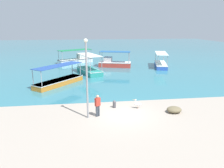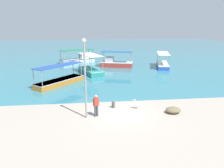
% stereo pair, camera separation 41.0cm
% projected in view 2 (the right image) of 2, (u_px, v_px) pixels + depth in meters
% --- Properties ---
extents(ground, '(120.00, 120.00, 0.00)m').
position_uv_depth(ground, '(121.00, 115.00, 16.87)').
color(ground, '#A29687').
extents(harbor_water, '(110.00, 90.00, 0.00)m').
position_uv_depth(harbor_water, '(95.00, 49.00, 62.90)').
color(harbor_water, teal).
rests_on(harbor_water, ground).
extents(fishing_boat_far_right, '(6.41, 4.65, 2.41)m').
position_uv_depth(fishing_boat_far_right, '(78.00, 59.00, 39.97)').
color(fishing_boat_far_right, white).
rests_on(fishing_boat_far_right, harbor_water).
extents(fishing_boat_near_right, '(3.65, 5.70, 2.71)m').
position_uv_depth(fishing_boat_near_right, '(91.00, 70.00, 31.07)').
color(fishing_boat_near_right, teal).
rests_on(fishing_boat_near_right, harbor_water).
extents(fishing_boat_far_left, '(5.57, 3.39, 2.53)m').
position_uv_depth(fishing_boat_far_left, '(116.00, 63.00, 36.14)').
color(fishing_boat_far_left, '#C3382E').
rests_on(fishing_boat_far_left, harbor_water).
extents(fishing_boat_near_left, '(5.48, 6.06, 2.28)m').
position_uv_depth(fishing_boat_near_left, '(60.00, 81.00, 25.29)').
color(fishing_boat_near_left, orange).
rests_on(fishing_boat_near_left, harbor_water).
extents(fishing_boat_outer, '(3.23, 6.30, 2.32)m').
position_uv_depth(fishing_boat_outer, '(162.00, 64.00, 35.78)').
color(fishing_boat_outer, blue).
rests_on(fishing_boat_outer, harbor_water).
extents(pelican, '(0.80, 0.41, 0.80)m').
position_uv_depth(pelican, '(136.00, 104.00, 18.02)').
color(pelican, '#E0997A').
rests_on(pelican, ground).
extents(lamp_post, '(0.28, 0.28, 5.82)m').
position_uv_depth(lamp_post, '(85.00, 75.00, 15.51)').
color(lamp_post, gray).
rests_on(lamp_post, ground).
extents(mooring_bollard, '(0.28, 0.28, 0.64)m').
position_uv_depth(mooring_bollard, '(113.00, 104.00, 18.22)').
color(mooring_bollard, '#47474C').
rests_on(mooring_bollard, ground).
extents(fisherman_standing, '(0.46, 0.40, 1.69)m').
position_uv_depth(fisherman_standing, '(96.00, 105.00, 16.37)').
color(fisherman_standing, '#3C444E').
rests_on(fisherman_standing, ground).
extents(net_pile, '(1.18, 1.00, 0.48)m').
position_uv_depth(net_pile, '(173.00, 110.00, 17.15)').
color(net_pile, '#6E6346').
rests_on(net_pile, ground).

